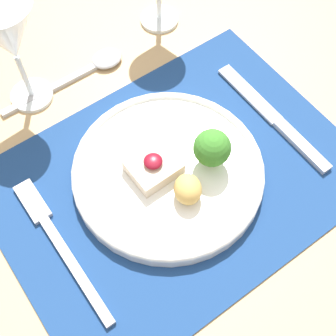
% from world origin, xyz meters
% --- Properties ---
extents(ground_plane, '(8.00, 8.00, 0.00)m').
position_xyz_m(ground_plane, '(0.00, 0.00, 0.00)').
color(ground_plane, '#4C4742').
extents(dining_table, '(1.10, 0.91, 0.74)m').
position_xyz_m(dining_table, '(0.00, 0.00, 0.63)').
color(dining_table, tan).
rests_on(dining_table, ground_plane).
extents(placemat, '(0.46, 0.34, 0.00)m').
position_xyz_m(placemat, '(0.00, 0.00, 0.74)').
color(placemat, navy).
rests_on(placemat, dining_table).
extents(dinner_plate, '(0.25, 0.25, 0.07)m').
position_xyz_m(dinner_plate, '(-0.00, 0.01, 0.76)').
color(dinner_plate, white).
rests_on(dinner_plate, placemat).
extents(fork, '(0.02, 0.22, 0.01)m').
position_xyz_m(fork, '(-0.17, 0.02, 0.75)').
color(fork, '#B2B2B7').
rests_on(fork, placemat).
extents(knife, '(0.02, 0.22, 0.01)m').
position_xyz_m(knife, '(0.17, -0.01, 0.75)').
color(knife, '#B2B2B7').
rests_on(knife, placemat).
extents(spoon, '(0.20, 0.04, 0.01)m').
position_xyz_m(spoon, '(0.01, 0.23, 0.75)').
color(spoon, '#B2B2B7').
rests_on(spoon, dining_table).
extents(wine_glass_far, '(0.09, 0.09, 0.17)m').
position_xyz_m(wine_glass_far, '(-0.09, 0.23, 0.86)').
color(wine_glass_far, white).
rests_on(wine_glass_far, dining_table).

